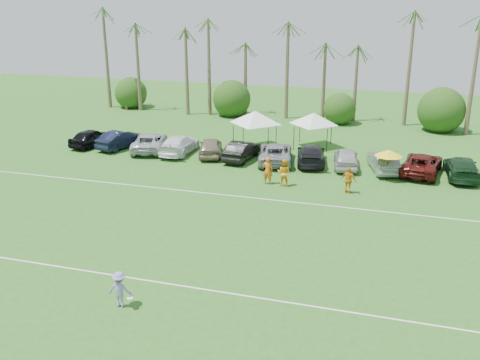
# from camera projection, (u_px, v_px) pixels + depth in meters

# --- Properties ---
(ground) EXTENTS (120.00, 120.00, 0.00)m
(ground) POSITION_uv_depth(u_px,v_px,m) (106.00, 299.00, 23.84)
(ground) COLOR #2A601C
(ground) RESTS_ON ground
(field_lines) EXTENTS (80.00, 12.10, 0.01)m
(field_lines) POSITION_uv_depth(u_px,v_px,m) (176.00, 228.00, 31.09)
(field_lines) COLOR white
(field_lines) RESTS_ON ground
(palm_tree_0) EXTENTS (2.40, 2.40, 8.90)m
(palm_tree_0) POSITION_uv_depth(u_px,v_px,m) (99.00, 44.00, 61.73)
(palm_tree_0) COLOR brown
(palm_tree_0) RESTS_ON ground
(palm_tree_1) EXTENTS (2.40, 2.40, 9.90)m
(palm_tree_1) POSITION_uv_depth(u_px,v_px,m) (137.00, 37.00, 60.10)
(palm_tree_1) COLOR brown
(palm_tree_1) RESTS_ON ground
(palm_tree_2) EXTENTS (2.40, 2.40, 10.90)m
(palm_tree_2) POSITION_uv_depth(u_px,v_px,m) (178.00, 30.00, 58.48)
(palm_tree_2) COLOR brown
(palm_tree_2) RESTS_ON ground
(palm_tree_3) EXTENTS (2.40, 2.40, 11.90)m
(palm_tree_3) POSITION_uv_depth(u_px,v_px,m) (213.00, 23.00, 57.14)
(palm_tree_3) COLOR brown
(palm_tree_3) RESTS_ON ground
(palm_tree_4) EXTENTS (2.40, 2.40, 8.90)m
(palm_tree_4) POSITION_uv_depth(u_px,v_px,m) (249.00, 48.00, 56.91)
(palm_tree_4) COLOR brown
(palm_tree_4) RESTS_ON ground
(palm_tree_5) EXTENTS (2.40, 2.40, 9.90)m
(palm_tree_5) POSITION_uv_depth(u_px,v_px,m) (286.00, 41.00, 55.55)
(palm_tree_5) COLOR brown
(palm_tree_5) RESTS_ON ground
(palm_tree_6) EXTENTS (2.40, 2.40, 10.90)m
(palm_tree_6) POSITION_uv_depth(u_px,v_px,m) (324.00, 33.00, 54.20)
(palm_tree_6) COLOR brown
(palm_tree_6) RESTS_ON ground
(palm_tree_7) EXTENTS (2.40, 2.40, 11.90)m
(palm_tree_7) POSITION_uv_depth(u_px,v_px,m) (365.00, 25.00, 52.85)
(palm_tree_7) COLOR brown
(palm_tree_7) RESTS_ON ground
(palm_tree_8) EXTENTS (2.40, 2.40, 8.90)m
(palm_tree_8) POSITION_uv_depth(u_px,v_px,m) (415.00, 53.00, 52.36)
(palm_tree_8) COLOR brown
(palm_tree_8) RESTS_ON ground
(palm_tree_9) EXTENTS (2.40, 2.40, 9.90)m
(palm_tree_9) POSITION_uv_depth(u_px,v_px,m) (471.00, 45.00, 50.74)
(palm_tree_9) COLOR brown
(palm_tree_9) RESTS_ON ground
(bush_tree_0) EXTENTS (4.00, 4.00, 4.00)m
(bush_tree_0) POSITION_uv_depth(u_px,v_px,m) (130.00, 93.00, 63.69)
(bush_tree_0) COLOR brown
(bush_tree_0) RESTS_ON ground
(bush_tree_1) EXTENTS (4.00, 4.00, 4.00)m
(bush_tree_1) POSITION_uv_depth(u_px,v_px,m) (234.00, 99.00, 60.21)
(bush_tree_1) COLOR brown
(bush_tree_1) RESTS_ON ground
(bush_tree_2) EXTENTS (4.00, 4.00, 4.00)m
(bush_tree_2) POSITION_uv_depth(u_px,v_px,m) (341.00, 105.00, 57.00)
(bush_tree_2) COLOR brown
(bush_tree_2) RESTS_ON ground
(bush_tree_3) EXTENTS (4.00, 4.00, 4.00)m
(bush_tree_3) POSITION_uv_depth(u_px,v_px,m) (440.00, 110.00, 54.32)
(bush_tree_3) COLOR brown
(bush_tree_3) RESTS_ON ground
(sideline_player_a) EXTENTS (0.74, 0.48, 2.01)m
(sideline_player_a) POSITION_uv_depth(u_px,v_px,m) (268.00, 170.00, 38.09)
(sideline_player_a) COLOR orange
(sideline_player_a) RESTS_ON ground
(sideline_player_b) EXTENTS (0.99, 0.79, 1.96)m
(sideline_player_b) POSITION_uv_depth(u_px,v_px,m) (284.00, 172.00, 37.74)
(sideline_player_b) COLOR #FDA31C
(sideline_player_b) RESTS_ON ground
(sideline_player_c) EXTENTS (1.18, 0.79, 1.86)m
(sideline_player_c) POSITION_uv_depth(u_px,v_px,m) (349.00, 180.00, 36.32)
(sideline_player_c) COLOR orange
(sideline_player_c) RESTS_ON ground
(canopy_tent_left) EXTENTS (4.76, 4.76, 3.85)m
(canopy_tent_left) POSITION_uv_depth(u_px,v_px,m) (255.00, 111.00, 46.46)
(canopy_tent_left) COLOR black
(canopy_tent_left) RESTS_ON ground
(canopy_tent_right) EXTENTS (4.44, 4.44, 3.59)m
(canopy_tent_right) POSITION_uv_depth(u_px,v_px,m) (314.00, 113.00, 46.79)
(canopy_tent_right) COLOR black
(canopy_tent_right) RESTS_ON ground
(market_umbrella) EXTENTS (2.05, 2.05, 2.28)m
(market_umbrella) POSITION_uv_depth(u_px,v_px,m) (389.00, 153.00, 38.58)
(market_umbrella) COLOR black
(market_umbrella) RESTS_ON ground
(frisbee_player) EXTENTS (1.20, 0.66, 1.65)m
(frisbee_player) POSITION_uv_depth(u_px,v_px,m) (120.00, 289.00, 23.03)
(frisbee_player) COLOR #9085BD
(frisbee_player) RESTS_ON ground
(parked_car_0) EXTENTS (2.62, 4.83, 1.56)m
(parked_car_0) POSITION_uv_depth(u_px,v_px,m) (92.00, 137.00, 47.84)
(parked_car_0) COLOR black
(parked_car_0) RESTS_ON ground
(parked_car_1) EXTENTS (2.84, 5.00, 1.56)m
(parked_car_1) POSITION_uv_depth(u_px,v_px,m) (120.00, 139.00, 47.19)
(parked_car_1) COLOR black
(parked_car_1) RESTS_ON ground
(parked_car_2) EXTENTS (4.05, 6.11, 1.56)m
(parked_car_2) POSITION_uv_depth(u_px,v_px,m) (149.00, 142.00, 46.42)
(parked_car_2) COLOR #ADB2B8
(parked_car_2) RESTS_ON ground
(parked_car_3) EXTENTS (2.27, 5.40, 1.56)m
(parked_car_3) POSITION_uv_depth(u_px,v_px,m) (179.00, 144.00, 45.58)
(parked_car_3) COLOR white
(parked_car_3) RESTS_ON ground
(parked_car_4) EXTENTS (3.06, 4.91, 1.56)m
(parked_car_4) POSITION_uv_depth(u_px,v_px,m) (211.00, 147.00, 44.89)
(parked_car_4) COLOR #84735C
(parked_car_4) RESTS_ON ground
(parked_car_5) EXTENTS (2.14, 4.88, 1.56)m
(parked_car_5) POSITION_uv_depth(u_px,v_px,m) (242.00, 150.00, 43.87)
(parked_car_5) COLOR black
(parked_car_5) RESTS_ON ground
(parked_car_6) EXTENTS (3.63, 6.00, 1.56)m
(parked_car_6) POSITION_uv_depth(u_px,v_px,m) (275.00, 153.00, 43.17)
(parked_car_6) COLOR gray
(parked_car_6) RESTS_ON ground
(parked_car_7) EXTENTS (3.05, 5.66, 1.56)m
(parked_car_7) POSITION_uv_depth(u_px,v_px,m) (311.00, 154.00, 42.83)
(parked_car_7) COLOR black
(parked_car_7) RESTS_ON ground
(parked_car_8) EXTENTS (2.41, 4.77, 1.56)m
(parked_car_8) POSITION_uv_depth(u_px,v_px,m) (346.00, 158.00, 41.85)
(parked_car_8) COLOR #B8B8B8
(parked_car_8) RESTS_ON ground
(parked_car_9) EXTENTS (2.79, 4.99, 1.56)m
(parked_car_9) POSITION_uv_depth(u_px,v_px,m) (383.00, 161.00, 40.97)
(parked_car_9) COLOR slate
(parked_car_9) RESTS_ON ground
(parked_car_10) EXTENTS (3.44, 5.95, 1.56)m
(parked_car_10) POSITION_uv_depth(u_px,v_px,m) (422.00, 164.00, 40.35)
(parked_car_10) COLOR #561310
(parked_car_10) RESTS_ON ground
(parked_car_11) EXTENTS (2.43, 5.47, 1.56)m
(parked_car_11) POSITION_uv_depth(u_px,v_px,m) (462.00, 168.00, 39.47)
(parked_car_11) COLOR #17351D
(parked_car_11) RESTS_ON ground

